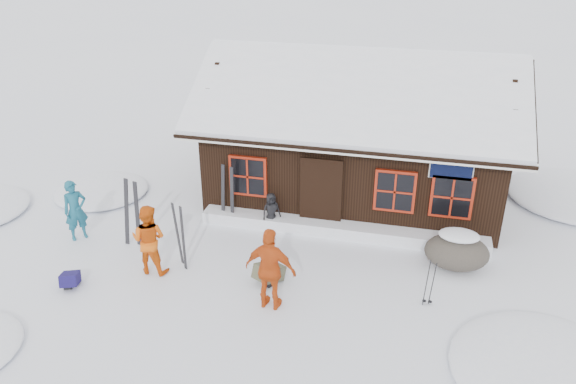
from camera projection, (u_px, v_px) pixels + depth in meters
The scene contains 15 objects.
ground at pixel (263, 274), 13.29m from camera, with size 120.00×120.00×0.00m, color white.
mountain_hut at pixel (357, 144), 16.63m from camera, with size 8.90×6.09×4.42m.
snow_drift at pixel (341, 229), 14.86m from camera, with size 7.60×0.60×0.35m, color white.
snow_mounds at pixel (344, 243), 14.56m from camera, with size 20.60×13.20×0.48m.
skier_teal at pixel (76, 210), 14.44m from camera, with size 0.59×0.39×1.63m, color #17586F.
skier_orange_left at pixel (149, 239), 13.03m from camera, with size 0.84×0.66×1.73m, color #DD5A0F.
skier_orange_right at pixel (271, 270), 11.75m from camera, with size 1.12×0.46×1.90m, color #C94A14.
skier_crouched at pixel (271, 211), 15.03m from camera, with size 0.51×0.33×1.04m, color black.
boulder at pixel (457, 251), 13.35m from camera, with size 1.52×1.14×0.88m.
ski_pair_left at pixel (132, 214), 14.08m from camera, with size 0.58×0.16×1.90m.
ski_pair_mid at pixel (180, 237), 13.30m from camera, with size 0.41×0.33×1.66m.
ski_pair_right at pixel (228, 195), 15.20m from camera, with size 0.46×0.15×1.76m.
ski_poles at pixel (429, 284), 12.00m from camera, with size 0.20×0.10×1.14m.
backpack_blue at pixel (71, 281), 12.77m from camera, with size 0.37×0.50×0.27m, color #17114B.
backpack_olive at pixel (269, 275), 12.93m from camera, with size 0.48×0.64×0.35m, color #4F4F38.
Camera 1 is at (3.21, -10.65, 7.55)m, focal length 35.00 mm.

